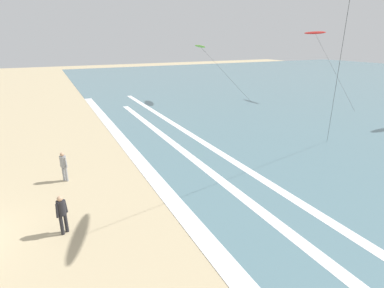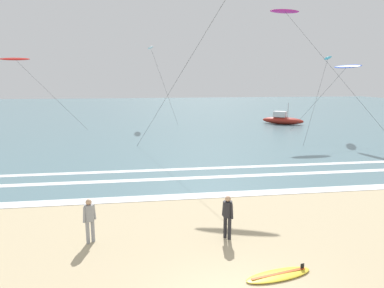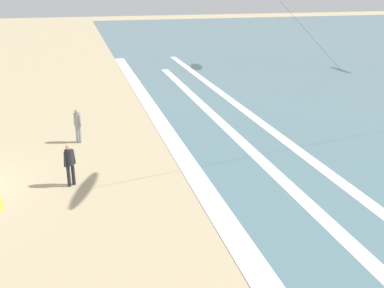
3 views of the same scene
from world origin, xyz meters
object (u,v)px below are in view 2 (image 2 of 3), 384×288
object	(u,v)px
kite_red_high_right	(15,59)
kite_cyan_mid_center	(328,58)
surfboard_right_spare	(279,275)
kite_blue_far_left	(347,67)
surfer_left_near	(89,217)
kite_magenta_high_left	(285,12)
surfer_right_near	(228,213)
kite_white_low_near	(151,48)
offshore_boat	(282,120)

from	to	relation	value
kite_red_high_right	kite_cyan_mid_center	xyz separation A→B (m)	(32.37, -6.87, -0.01)
surfboard_right_spare	kite_blue_far_left	size ratio (longest dim) A/B	0.25
surfer_left_near	surfboard_right_spare	xyz separation A→B (m)	(5.72, -2.99, -0.91)
kite_magenta_high_left	kite_red_high_right	bearing A→B (deg)	168.68
kite_magenta_high_left	surfer_right_near	bearing A→B (deg)	-116.39
kite_white_low_near	kite_magenta_high_left	distance (m)	16.92
kite_magenta_high_left	kite_blue_far_left	size ratio (longest dim) A/B	1.42
kite_blue_far_left	kite_white_low_near	bearing A→B (deg)	136.30
surfer_left_near	kite_blue_far_left	xyz separation A→B (m)	(20.07, 17.30, 5.77)
surfboard_right_spare	kite_white_low_near	xyz separation A→B (m)	(-2.45, 36.36, 9.44)
kite_cyan_mid_center	offshore_boat	bearing A→B (deg)	99.39
surfer_left_near	kite_magenta_high_left	world-z (taller)	kite_magenta_high_left
kite_blue_far_left	kite_cyan_mid_center	bearing A→B (deg)	80.40
surfer_right_near	offshore_boat	world-z (taller)	offshore_boat
surfer_left_near	kite_cyan_mid_center	size ratio (longest dim) A/B	0.20
kite_magenta_high_left	kite_red_high_right	size ratio (longest dim) A/B	1.41
offshore_boat	kite_magenta_high_left	bearing A→B (deg)	-114.92
surfer_right_near	kite_blue_far_left	size ratio (longest dim) A/B	0.18
kite_white_low_near	kite_magenta_high_left	size ratio (longest dim) A/B	0.77
surfer_right_near	surfboard_right_spare	xyz separation A→B (m)	(0.89, -2.61, -0.91)
kite_blue_far_left	surfboard_right_spare	bearing A→B (deg)	-125.28
kite_white_low_near	surfer_left_near	bearing A→B (deg)	-95.58
surfer_right_near	kite_magenta_high_left	world-z (taller)	kite_magenta_high_left
surfboard_right_spare	kite_cyan_mid_center	bearing A→B (deg)	58.85
kite_magenta_high_left	offshore_boat	xyz separation A→B (m)	(3.00, 6.46, -11.77)
kite_cyan_mid_center	kite_blue_far_left	size ratio (longest dim) A/B	0.90
surfer_left_near	kite_cyan_mid_center	xyz separation A→B (m)	(20.89, 22.12, 6.77)
offshore_boat	surfboard_right_spare	bearing A→B (deg)	-112.96
surfer_right_near	surfer_left_near	xyz separation A→B (m)	(-4.83, 0.38, 0.00)
kite_magenta_high_left	offshore_boat	distance (m)	13.75
surfer_right_near	surfer_left_near	bearing A→B (deg)	175.51
surfer_left_near	surfboard_right_spare	world-z (taller)	surfer_left_near
surfer_right_near	kite_magenta_high_left	size ratio (longest dim) A/B	0.13
surfer_left_near	surfboard_right_spare	bearing A→B (deg)	-27.60
kite_white_low_near	surfboard_right_spare	bearing A→B (deg)	-86.14
surfer_right_near	kite_cyan_mid_center	bearing A→B (deg)	54.48
surfer_left_near	offshore_boat	world-z (taller)	offshore_boat
surfer_right_near	surfboard_right_spare	distance (m)	2.90
kite_blue_far_left	kite_magenta_high_left	bearing A→B (deg)	119.71
surfer_right_near	kite_cyan_mid_center	distance (m)	28.46
surfer_right_near	kite_blue_far_left	bearing A→B (deg)	49.24
surfer_right_near	kite_magenta_high_left	bearing A→B (deg)	63.61
kite_cyan_mid_center	kite_blue_far_left	bearing A→B (deg)	-99.60
surfer_left_near	surfer_right_near	bearing A→B (deg)	-4.49
kite_red_high_right	kite_cyan_mid_center	size ratio (longest dim) A/B	1.12
surfer_right_near	kite_red_high_right	xyz separation A→B (m)	(-16.31, 29.37, 6.78)
surfer_left_near	kite_white_low_near	distance (m)	34.60
surfer_left_near	kite_red_high_right	world-z (taller)	kite_red_high_right
kite_blue_far_left	surfer_right_near	bearing A→B (deg)	-130.76
kite_red_high_right	offshore_boat	xyz separation A→B (m)	(31.10, 0.83, -7.19)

